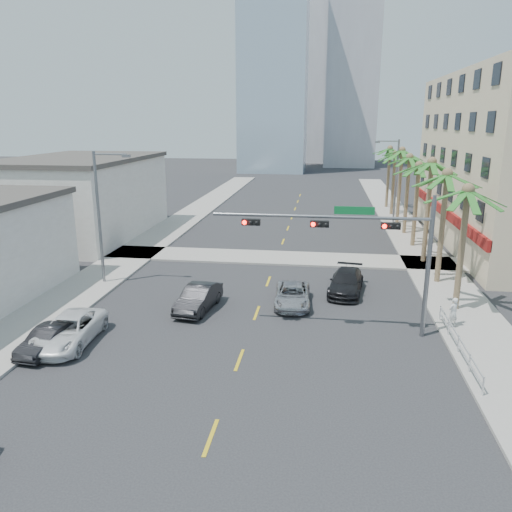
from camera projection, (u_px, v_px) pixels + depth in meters
The scene contains 26 objects.
ground at pixel (222, 407), 19.64m from camera, with size 260.00×260.00×0.00m, color #262628.
sidewalk_right at pixel (434, 271), 37.14m from camera, with size 4.00×120.00×0.15m, color gray.
sidewalk_left at pixel (127, 259), 40.32m from camera, with size 4.00×120.00×0.15m, color gray.
sidewalk_cross at pixel (277, 258), 40.64m from camera, with size 80.00×4.00×0.15m, color gray.
building_left_far at pixel (82, 199), 48.04m from camera, with size 11.00×18.00×7.20m, color beige.
tower_far_left at pixel (274, 56), 105.19m from camera, with size 14.00×14.00×48.00m, color #99B2C6.
tower_far_right at pixel (354, 35), 115.70m from camera, with size 12.00×12.00×60.00m, color #ADADB2.
tower_far_center at pixel (304, 82), 133.99m from camera, with size 16.00×16.00×42.00m, color #ADADB2.
traffic_signal_mast at pixel (365, 240), 25.14m from camera, with size 11.12×0.54×7.20m.
palm_tree_0 at pixel (468, 191), 27.71m from camera, with size 4.80×4.80×7.80m.
palm_tree_1 at pixel (447, 175), 32.58m from camera, with size 4.80×4.80×8.16m.
palm_tree_2 at pixel (432, 163), 37.46m from camera, with size 4.80×4.80×8.52m.
palm_tree_3 at pixel (419, 167), 42.62m from camera, with size 4.80×4.80×7.80m.
palm_tree_4 at pixel (410, 158), 47.49m from camera, with size 4.80×4.80×8.16m.
palm_tree_5 at pixel (402, 151), 52.37m from camera, with size 4.80×4.80×8.52m.
palm_tree_6 at pixel (395, 155), 57.53m from camera, with size 4.80×4.80×7.80m.
palm_tree_7 at pixel (390, 149), 62.40m from camera, with size 4.80×4.80×8.16m.
streetlight_left at pixel (101, 211), 33.15m from camera, with size 2.55×0.25×9.00m.
streetlight_right at pixel (394, 177), 53.17m from camera, with size 2.55×0.25×9.00m.
guardrail at pixel (458, 342), 23.83m from camera, with size 0.08×8.08×1.00m.
car_parked_mid at pixel (48, 340), 24.20m from camera, with size 1.29×3.71×1.22m, color black.
car_parked_far at pixel (69, 330), 24.98m from camera, with size 2.39×5.19×1.44m, color white.
car_lane_left at pixel (198, 298), 29.52m from camera, with size 1.56×4.47×1.47m, color black.
car_lane_center at pixel (292, 295), 30.30m from camera, with size 2.09×4.54×1.26m, color #AFAFB4.
car_lane_right at pixel (346, 282), 32.45m from camera, with size 2.02×4.97×1.44m, color black.
pedestrian at pixel (453, 312), 26.65m from camera, with size 0.60×0.40×1.66m, color silver.
Camera 1 is at (3.71, -17.04, 10.89)m, focal length 35.00 mm.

